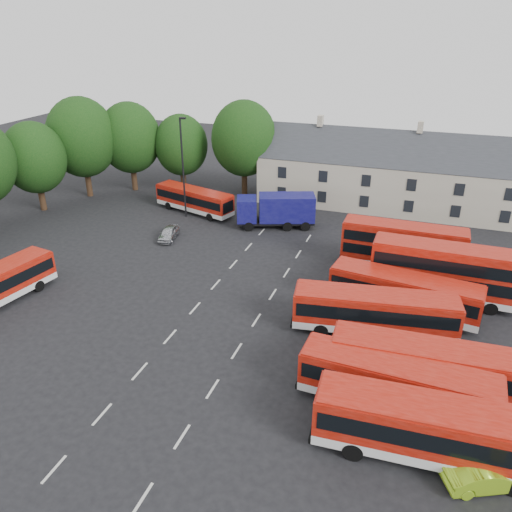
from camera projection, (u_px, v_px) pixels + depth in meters
The scene contains 16 objects.
ground at pixel (183, 322), 36.51m from camera, with size 140.00×140.00×0.00m, color black.
lane_markings at pixel (225, 314), 37.46m from camera, with size 5.15×33.80×0.01m.
treeline at pixel (92, 149), 56.28m from camera, with size 29.92×32.59×12.01m.
terrace_houses at pixel (413, 177), 56.21m from camera, with size 35.70×7.13×10.06m.
bus_row_a at pixel (435, 428), 24.38m from camera, with size 11.84×3.29×3.31m.
bus_row_b at pixel (397, 382), 27.74m from camera, with size 10.91×3.06×3.05m.
bus_row_c at pixel (426, 363), 29.15m from camera, with size 11.11×3.00×3.12m.
bus_row_d at pixel (375, 310), 34.44m from camera, with size 11.40×4.18×3.15m.
bus_row_e at pixel (404, 291), 36.90m from camera, with size 11.15×3.97×3.08m.
bus_dd_south at pixel (445, 270), 38.36m from camera, with size 11.15×2.75×4.56m.
bus_dd_north at pixel (403, 245), 43.06m from camera, with size 10.35×2.50×4.24m.
bus_north at pixel (194, 199), 56.30m from camera, with size 10.04×4.90×2.77m.
box_truck at pixel (277, 209), 52.24m from camera, with size 8.45×5.13×3.53m.
silver_car at pixel (169, 233), 49.92m from camera, with size 1.47×3.65×1.24m, color #B3B6BC.
lime_car at pixel (486, 476), 23.44m from camera, with size 1.41×4.03×1.33m, color #8EBF1D.
lamppost at pixel (183, 166), 53.33m from camera, with size 0.75×0.28×10.91m.
Camera 1 is at (15.24, -27.34, 20.12)m, focal length 35.00 mm.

